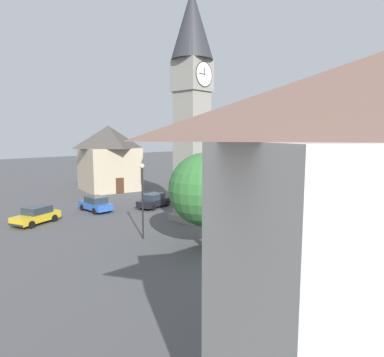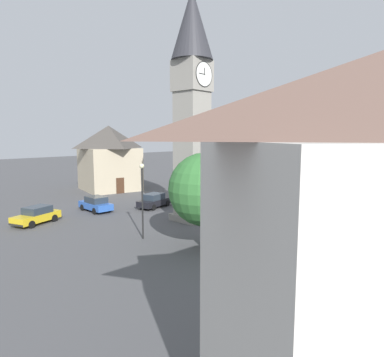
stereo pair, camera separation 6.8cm
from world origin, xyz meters
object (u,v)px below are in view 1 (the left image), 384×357
object	(u,v)px
car_black_far	(273,216)
car_white_side	(36,215)
clock_tower	(192,87)
car_blue_kerb	(96,204)
car_red_corner	(353,231)
pedestrian	(225,200)
tree	(205,190)
lamp_post	(142,190)
car_silver_kerb	(154,201)
building_terrace_right	(109,157)

from	to	relation	value
car_black_far	car_white_side	bearing A→B (deg)	-48.35
clock_tower	car_blue_kerb	xyz separation A→B (m)	(3.98, -9.69, -11.14)
car_red_corner	car_white_side	xyz separation A→B (m)	(13.57, -22.03, 0.00)
car_black_far	pedestrian	distance (m)	7.15
car_white_side	pedestrian	size ratio (longest dim) A/B	2.63
car_blue_kerb	car_black_far	bearing A→B (deg)	115.07
tree	lamp_post	xyz separation A→B (m)	(1.59, -4.72, -0.33)
car_white_side	tree	size ratio (longest dim) A/B	0.68
car_silver_kerb	car_black_far	xyz separation A→B (m)	(-2.27, 12.97, 0.00)
car_white_side	pedestrian	world-z (taller)	pedestrian
car_red_corner	pedestrian	xyz separation A→B (m)	(-2.26, -13.42, 0.25)
car_black_far	tree	distance (m)	9.25
car_silver_kerb	pedestrian	bearing A→B (deg)	125.46
clock_tower	lamp_post	bearing A→B (deg)	9.95
pedestrian	tree	world-z (taller)	tree
car_black_far	pedestrian	size ratio (longest dim) A/B	2.48
car_red_corner	building_terrace_right	world-z (taller)	building_terrace_right
car_black_far	lamp_post	size ratio (longest dim) A/B	0.74
car_silver_kerb	lamp_post	bearing A→B (deg)	44.46
clock_tower	pedestrian	xyz separation A→B (m)	(-5.62, -0.49, -10.90)
car_white_side	car_black_far	xyz separation A→B (m)	(-13.73, 15.44, 0.00)
clock_tower	tree	world-z (taller)	clock_tower
car_white_side	car_red_corner	bearing A→B (deg)	121.64
car_silver_kerb	car_white_side	size ratio (longest dim) A/B	0.98
clock_tower	car_red_corner	size ratio (longest dim) A/B	4.66
car_red_corner	tree	xyz separation A→B (m)	(8.48, -7.04, 3.29)
pedestrian	tree	bearing A→B (deg)	30.75
tree	lamp_post	distance (m)	4.99
clock_tower	car_white_side	world-z (taller)	clock_tower
car_blue_kerb	car_silver_kerb	size ratio (longest dim) A/B	0.96
car_blue_kerb	tree	xyz separation A→B (m)	(1.14, 15.58, 3.29)
pedestrian	car_white_side	bearing A→B (deg)	-28.53
clock_tower	lamp_post	size ratio (longest dim) A/B	3.60
car_white_side	tree	distance (m)	16.17
car_blue_kerb	tree	distance (m)	15.96
car_silver_kerb	car_black_far	size ratio (longest dim) A/B	1.04
tree	pedestrian	bearing A→B (deg)	-149.25
clock_tower	building_terrace_right	xyz separation A→B (m)	(-5.06, -20.54, -7.27)
clock_tower	pedestrian	world-z (taller)	clock_tower
car_blue_kerb	car_silver_kerb	distance (m)	6.05
car_blue_kerb	lamp_post	bearing A→B (deg)	75.91
car_red_corner	tree	distance (m)	11.50
tree	lamp_post	bearing A→B (deg)	-71.39
lamp_post	tree	bearing A→B (deg)	108.61
car_silver_kerb	building_terrace_right	world-z (taller)	building_terrace_right
tree	clock_tower	bearing A→B (deg)	-130.97
car_red_corner	building_terrace_right	size ratio (longest dim) A/B	0.46
car_blue_kerb	tree	size ratio (longest dim) A/B	0.64
car_silver_kerb	car_black_far	distance (m)	13.17
car_blue_kerb	car_white_side	size ratio (longest dim) A/B	0.94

